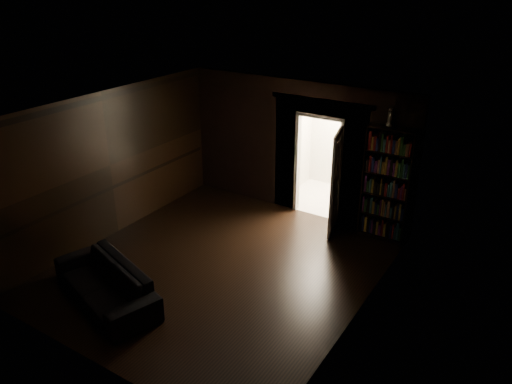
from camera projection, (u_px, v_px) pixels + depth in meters
ground at (220, 267)px, 8.72m from camera, size 5.50×5.50×0.00m
room_walls at (252, 159)px, 8.86m from camera, size 5.02×5.61×2.84m
kitchen_alcove at (340, 146)px, 10.96m from camera, size 2.20×1.80×2.60m
sofa at (105, 278)px, 7.70m from camera, size 2.29×1.51×0.81m
bookshelf at (387, 184)px, 9.29m from camera, size 0.94×0.44×2.20m
refrigerator at (367, 165)px, 10.95m from camera, size 0.78×0.72×1.65m
door at (335, 183)px, 9.56m from camera, size 0.26×0.84×2.05m
figurine at (390, 117)px, 8.88m from camera, size 0.11×0.11×0.33m
bottles at (369, 124)px, 10.50m from camera, size 0.65×0.32×0.27m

